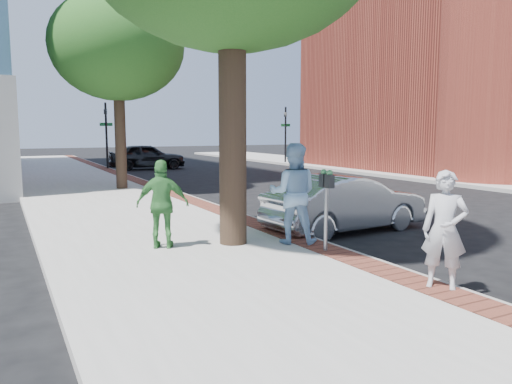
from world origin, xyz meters
TOP-DOWN VIEW (x-y plane):
  - ground at (0.00, 0.00)m, footprint 120.00×120.00m
  - sidewalk at (-1.50, 8.00)m, footprint 5.00×60.00m
  - brick_strip at (0.70, 8.00)m, footprint 0.60×60.00m
  - curb at (1.05, 8.00)m, footprint 0.10×60.00m
  - sidewalk_far at (14.50, 8.00)m, footprint 5.00×60.00m
  - church at (20.98, 13.13)m, footprint 19.00×16.00m
  - signal_near at (0.90, 22.00)m, footprint 0.70×0.15m
  - signal_far at (12.50, 22.00)m, footprint 0.70×0.15m
  - tree_far at (-0.50, 12.00)m, footprint 4.80×4.80m
  - parking_meter at (0.62, 0.57)m, footprint 0.12×0.32m
  - person_gray at (0.83, -1.91)m, footprint 0.68×0.71m
  - person_officer at (0.44, 1.40)m, footprint 1.18×1.13m
  - person_green at (-1.91, 2.14)m, footprint 1.03×0.77m
  - sedan_silver at (2.46, 2.38)m, footprint 4.05×1.71m
  - bg_car at (3.22, 22.26)m, footprint 4.59×2.29m

SIDE VIEW (x-z plane):
  - ground at x=0.00m, z-range 0.00..0.00m
  - sidewalk at x=-1.50m, z-range 0.00..0.15m
  - curb at x=1.05m, z-range 0.00..0.15m
  - sidewalk_far at x=14.50m, z-range 0.00..0.15m
  - brick_strip at x=0.70m, z-range 0.15..0.16m
  - sedan_silver at x=2.46m, z-range 0.00..1.30m
  - bg_car at x=3.22m, z-range 0.00..1.50m
  - person_green at x=-1.91m, z-range 0.15..1.78m
  - person_gray at x=0.83m, z-range 0.15..1.78m
  - person_officer at x=0.44m, z-range 0.15..2.07m
  - parking_meter at x=0.62m, z-range 0.47..1.94m
  - signal_near at x=0.90m, z-range 0.35..4.15m
  - signal_far at x=12.50m, z-range 0.35..4.15m
  - tree_far at x=-0.50m, z-range 1.73..8.87m
  - church at x=20.98m, z-range -2.94..17.46m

